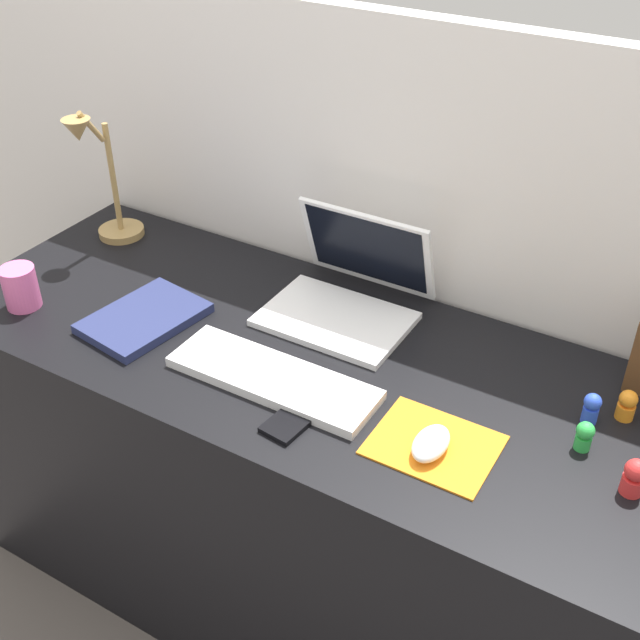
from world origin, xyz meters
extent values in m
plane|color=#59514C|center=(0.00, 0.00, 0.00)|extent=(6.00, 6.00, 0.00)
cube|color=silver|center=(0.00, 0.34, 0.66)|extent=(2.88, 0.05, 1.32)
cube|color=black|center=(0.00, 0.00, 0.37)|extent=(1.68, 0.60, 0.74)
cube|color=white|center=(-0.06, 0.12, 0.75)|extent=(0.30, 0.21, 0.01)
cube|color=white|center=(-0.06, 0.26, 0.85)|extent=(0.30, 0.07, 0.19)
cube|color=black|center=(-0.06, 0.25, 0.85)|extent=(0.27, 0.06, 0.17)
cube|color=white|center=(-0.06, -0.11, 0.75)|extent=(0.41, 0.13, 0.02)
cube|color=orange|center=(0.27, -0.11, 0.74)|extent=(0.21, 0.17, 0.00)
ellipsoid|color=white|center=(0.27, -0.13, 0.76)|extent=(0.06, 0.10, 0.03)
cube|color=black|center=(0.03, -0.18, 0.74)|extent=(0.08, 0.13, 0.01)
cylinder|color=#A5844C|center=(-0.70, 0.18, 0.75)|extent=(0.11, 0.11, 0.02)
cylinder|color=#A5844C|center=(-0.70, 0.18, 0.89)|extent=(0.01, 0.01, 0.27)
cylinder|color=#A5844C|center=(-0.70, 0.14, 1.03)|extent=(0.01, 0.07, 0.09)
cone|color=#A5844C|center=(-0.70, 0.10, 1.04)|extent=(0.06, 0.06, 0.05)
cube|color=navy|center=(-0.40, -0.08, 0.75)|extent=(0.20, 0.26, 0.02)
cylinder|color=pink|center=(-0.66, -0.17, 0.79)|extent=(0.07, 0.07, 0.09)
cylinder|color=green|center=(0.49, 0.01, 0.75)|extent=(0.03, 0.03, 0.03)
sphere|color=green|center=(0.49, 0.01, 0.78)|extent=(0.03, 0.03, 0.03)
cylinder|color=orange|center=(0.53, 0.13, 0.75)|extent=(0.03, 0.03, 0.03)
sphere|color=orange|center=(0.53, 0.13, 0.78)|extent=(0.03, 0.03, 0.03)
cylinder|color=red|center=(0.58, -0.05, 0.76)|extent=(0.04, 0.04, 0.03)
sphere|color=red|center=(0.58, -0.05, 0.79)|extent=(0.04, 0.04, 0.04)
cylinder|color=blue|center=(0.48, 0.08, 0.76)|extent=(0.03, 0.03, 0.03)
sphere|color=blue|center=(0.48, 0.08, 0.79)|extent=(0.03, 0.03, 0.03)
camera|label=1|loc=(0.62, -1.07, 1.69)|focal=45.10mm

